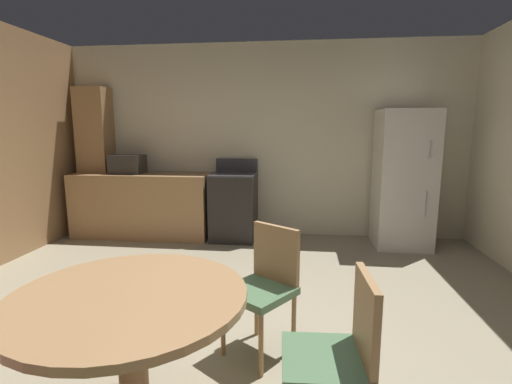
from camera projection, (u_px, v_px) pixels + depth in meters
ground_plane at (218, 358)px, 2.51m from camera, size 14.00×14.00×0.00m
wall_back at (264, 141)px, 5.37m from camera, size 5.92×0.12×2.70m
kitchen_counter at (143, 205)px, 5.32m from camera, size 1.93×0.60×0.90m
pantry_column at (97, 161)px, 5.49m from camera, size 0.44×0.36×2.10m
oven_range at (234, 206)px, 5.17m from camera, size 0.60×0.60×1.10m
refrigerator at (403, 179)px, 4.79m from camera, size 0.68×0.68×1.76m
microwave at (128, 164)px, 5.25m from camera, size 0.44×0.32×0.26m
dining_table at (131, 325)px, 1.79m from camera, size 1.12×1.12×0.76m
chair_northeast at (265, 282)px, 2.53m from camera, size 0.56×0.56×0.87m
chair_east at (339, 351)px, 1.74m from camera, size 0.42×0.42×0.87m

